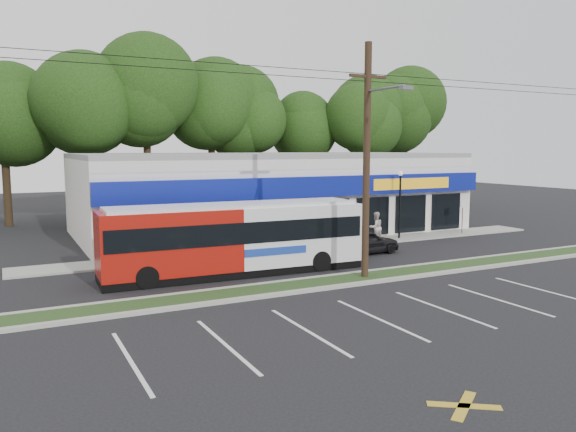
% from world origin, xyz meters
% --- Properties ---
extents(ground, '(120.00, 120.00, 0.00)m').
position_xyz_m(ground, '(0.00, 0.00, 0.00)').
color(ground, black).
rests_on(ground, ground).
extents(grass_strip, '(40.00, 1.60, 0.12)m').
position_xyz_m(grass_strip, '(0.00, 1.00, 0.06)').
color(grass_strip, '#1F3516').
rests_on(grass_strip, ground).
extents(curb_south, '(40.00, 0.25, 0.14)m').
position_xyz_m(curb_south, '(0.00, 0.15, 0.07)').
color(curb_south, '#9E9E93').
rests_on(curb_south, ground).
extents(curb_north, '(40.00, 0.25, 0.14)m').
position_xyz_m(curb_north, '(0.00, 1.85, 0.07)').
color(curb_north, '#9E9E93').
rests_on(curb_north, ground).
extents(sidewalk, '(32.00, 2.20, 0.10)m').
position_xyz_m(sidewalk, '(5.00, 9.00, 0.05)').
color(sidewalk, '#9E9E93').
rests_on(sidewalk, ground).
extents(strip_mall, '(25.00, 12.55, 5.30)m').
position_xyz_m(strip_mall, '(5.50, 15.91, 2.65)').
color(strip_mall, silver).
rests_on(strip_mall, ground).
extents(utility_pole, '(50.00, 2.77, 10.00)m').
position_xyz_m(utility_pole, '(2.83, 0.93, 5.41)').
color(utility_pole, black).
rests_on(utility_pole, ground).
extents(lamp_post, '(0.30, 0.30, 4.25)m').
position_xyz_m(lamp_post, '(11.00, 8.80, 2.67)').
color(lamp_post, black).
rests_on(lamp_post, ground).
extents(sign_post, '(0.45, 0.10, 2.23)m').
position_xyz_m(sign_post, '(16.00, 8.57, 1.56)').
color(sign_post, '#59595E').
rests_on(sign_post, ground).
extents(tree_line, '(46.76, 6.76, 11.83)m').
position_xyz_m(tree_line, '(4.00, 26.00, 8.42)').
color(tree_line, black).
rests_on(tree_line, ground).
extents(metrobus, '(11.94, 3.00, 3.19)m').
position_xyz_m(metrobus, '(-1.62, 4.50, 1.69)').
color(metrobus, '#9D130C').
rests_on(metrobus, ground).
extents(car_dark, '(4.00, 1.81, 1.33)m').
position_xyz_m(car_dark, '(6.33, 5.83, 0.67)').
color(car_dark, black).
rests_on(car_dark, ground).
extents(pedestrian_a, '(0.69, 0.56, 1.63)m').
position_xyz_m(pedestrian_a, '(4.16, 8.09, 0.81)').
color(pedestrian_a, beige).
rests_on(pedestrian_a, ground).
extents(pedestrian_b, '(0.91, 0.71, 1.86)m').
position_xyz_m(pedestrian_b, '(9.00, 8.50, 0.93)').
color(pedestrian_b, beige).
rests_on(pedestrian_b, ground).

